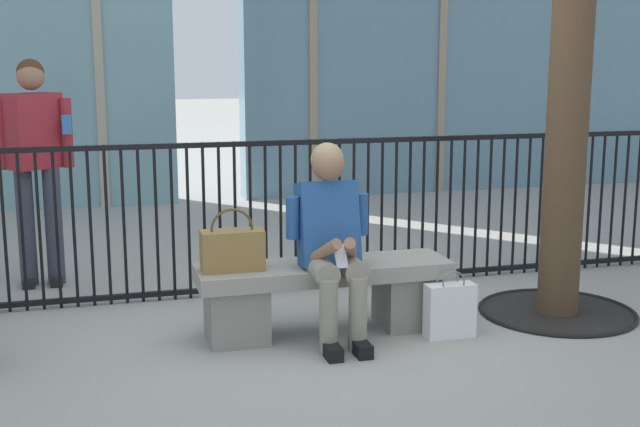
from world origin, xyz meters
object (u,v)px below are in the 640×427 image
handbag_on_bench (232,249)px  stone_bench (324,291)px  bystander_at_railing (35,155)px  seated_person_with_phone (332,236)px  shopping_bag (450,310)px

handbag_on_bench → stone_bench: bearing=1.0°
stone_bench → bystander_at_railing: 2.54m
seated_person_with_phone → shopping_bag: 0.88m
seated_person_with_phone → handbag_on_bench: bearing=168.6°
shopping_bag → bystander_at_railing: size_ratio=0.25×
seated_person_with_phone → bystander_at_railing: 2.56m
handbag_on_bench → shopping_bag: 1.40m
handbag_on_bench → bystander_at_railing: 2.10m
stone_bench → seated_person_with_phone: size_ratio=1.32×
stone_bench → handbag_on_bench: handbag_on_bench is taller
bystander_at_railing → shopping_bag: bearing=-37.9°
shopping_bag → bystander_at_railing: bearing=142.1°
shopping_bag → seated_person_with_phone: bearing=167.2°
handbag_on_bench → shopping_bag: bearing=-12.2°
stone_bench → seated_person_with_phone: (0.01, -0.13, 0.38)m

